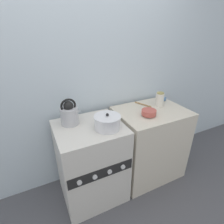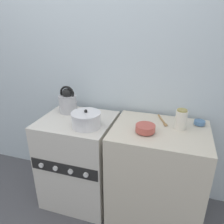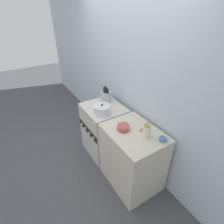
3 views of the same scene
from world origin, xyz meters
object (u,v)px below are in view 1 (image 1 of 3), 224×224
object	(u,v)px
storage_jar	(160,99)
kettle	(69,114)
stove	(91,162)
cooking_pot	(107,122)
enamel_bowl	(149,112)
small_ceramic_bowl	(162,99)

from	to	relation	value
storage_jar	kettle	bearing A→B (deg)	176.86
stove	storage_jar	distance (m)	1.06
cooking_pot	storage_jar	distance (m)	0.78
enamel_bowl	small_ceramic_bowl	xyz separation A→B (m)	(0.42, 0.27, -0.01)
stove	enamel_bowl	world-z (taller)	enamel_bowl
kettle	storage_jar	size ratio (longest dim) A/B	1.56
small_ceramic_bowl	storage_jar	world-z (taller)	storage_jar
kettle	small_ceramic_bowl	distance (m)	1.22
kettle	enamel_bowl	world-z (taller)	kettle
kettle	small_ceramic_bowl	world-z (taller)	kettle
enamel_bowl	cooking_pot	bearing A→B (deg)	-176.75
enamel_bowl	kettle	bearing A→B (deg)	165.24
enamel_bowl	small_ceramic_bowl	size ratio (longest dim) A/B	1.71
kettle	cooking_pot	xyz separation A→B (m)	(0.29, -0.24, -0.04)
stove	kettle	xyz separation A→B (m)	(-0.15, 0.13, 0.55)
small_ceramic_bowl	storage_jar	bearing A→B (deg)	-141.80
cooking_pot	enamel_bowl	distance (m)	0.50
enamel_bowl	small_ceramic_bowl	distance (m)	0.50
enamel_bowl	storage_jar	distance (m)	0.31
kettle	enamel_bowl	xyz separation A→B (m)	(0.79, -0.21, -0.06)
small_ceramic_bowl	storage_jar	size ratio (longest dim) A/B	0.54
storage_jar	cooking_pot	bearing A→B (deg)	-166.76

